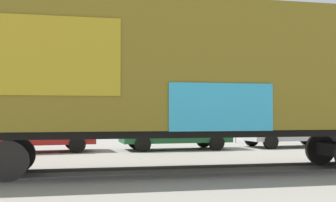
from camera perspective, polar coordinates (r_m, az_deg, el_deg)
The scene contains 8 objects.
ground_plane at distance 11.06m, azimuth 1.08°, elevation -9.58°, with size 260.00×260.00×0.00m, color gray.
track at distance 10.96m, azimuth -2.02°, elevation -9.44°, with size 59.97×5.89×0.08m.
freight_car at distance 11.09m, azimuth 2.44°, elevation 3.84°, with size 15.31×3.93×4.45m.
flagpole at distance 22.97m, azimuth 9.34°, elevation 9.12°, with size 1.27×0.33×9.61m.
hillside at distance 88.02m, azimuth -13.60°, elevation 0.66°, with size 147.66×31.22×14.44m.
parked_car_red at distance 17.59m, azimuth -17.55°, elevation -3.91°, with size 4.68×2.09×1.62m.
parked_car_green at distance 18.00m, azimuth 0.81°, elevation -3.78°, with size 4.60×1.91×1.77m.
parked_car_silver at distance 20.24m, azimuth 15.90°, elevation -3.73°, with size 4.34×2.00×1.54m.
Camera 1 is at (-3.15, -10.50, 1.50)m, focal length 45.42 mm.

